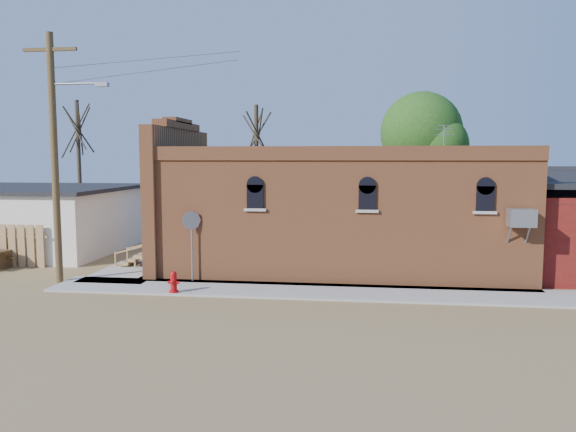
# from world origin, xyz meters

# --- Properties ---
(ground) EXTENTS (120.00, 120.00, 0.00)m
(ground) POSITION_xyz_m (0.00, 0.00, 0.00)
(ground) COLOR olive
(ground) RESTS_ON ground
(sidewalk_south) EXTENTS (19.00, 2.20, 0.08)m
(sidewalk_south) POSITION_xyz_m (1.50, 0.90, 0.04)
(sidewalk_south) COLOR #9E9991
(sidewalk_south) RESTS_ON ground
(sidewalk_west) EXTENTS (2.60, 10.00, 0.08)m
(sidewalk_west) POSITION_xyz_m (-6.30, 6.00, 0.04)
(sidewalk_west) COLOR #9E9991
(sidewalk_west) RESTS_ON ground
(brick_bar) EXTENTS (16.40, 7.97, 6.30)m
(brick_bar) POSITION_xyz_m (1.64, 5.49, 2.34)
(brick_bar) COLOR #B36136
(brick_bar) RESTS_ON ground
(utility_pole) EXTENTS (3.12, 0.26, 9.00)m
(utility_pole) POSITION_xyz_m (-8.14, 1.20, 4.77)
(utility_pole) COLOR #49341D
(utility_pole) RESTS_ON ground
(tree_bare_near) EXTENTS (2.80, 2.80, 7.65)m
(tree_bare_near) POSITION_xyz_m (-3.00, 13.00, 5.96)
(tree_bare_near) COLOR #463C28
(tree_bare_near) RESTS_ON ground
(tree_bare_far) EXTENTS (2.80, 2.80, 8.16)m
(tree_bare_far) POSITION_xyz_m (-14.00, 14.00, 6.36)
(tree_bare_far) COLOR #463C28
(tree_bare_far) RESTS_ON ground
(tree_leafy) EXTENTS (4.40, 4.40, 8.15)m
(tree_leafy) POSITION_xyz_m (6.00, 13.50, 5.93)
(tree_leafy) COLOR #463C28
(tree_leafy) RESTS_ON ground
(fire_hydrant) EXTENTS (0.42, 0.40, 0.72)m
(fire_hydrant) POSITION_xyz_m (-3.43, -0.00, 0.44)
(fire_hydrant) COLOR #AD090C
(fire_hydrant) RESTS_ON sidewalk_south
(stop_sign) EXTENTS (0.62, 0.43, 2.59)m
(stop_sign) POSITION_xyz_m (-3.33, 1.80, 2.07)
(stop_sign) COLOR gray
(stop_sign) RESTS_ON sidewalk_south
(trash_barrel) EXTENTS (0.59, 0.59, 0.81)m
(trash_barrel) POSITION_xyz_m (-6.18, 4.80, 0.49)
(trash_barrel) COLOR navy
(trash_barrel) RESTS_ON sidewalk_west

